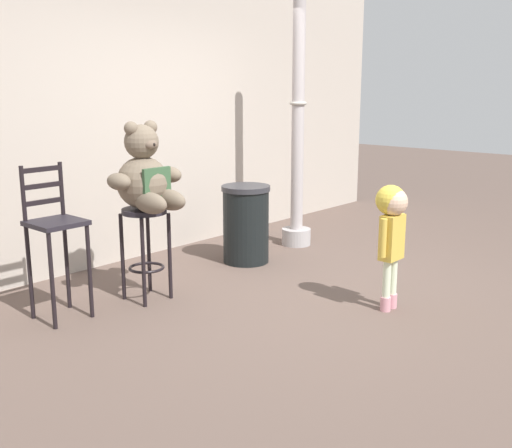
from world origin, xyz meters
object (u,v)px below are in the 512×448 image
trash_bin (246,224)px  bar_chair_empty (55,233)px  bar_stool_with_teddy (145,236)px  child_walking (392,220)px  lamppost (297,151)px  teddy_bear (145,177)px

trash_bin → bar_chair_empty: bar_chair_empty is taller
trash_bin → bar_stool_with_teddy: bearing=-174.5°
child_walking → bar_chair_empty: size_ratio=0.85×
bar_stool_with_teddy → child_walking: bearing=-55.4°
bar_stool_with_teddy → bar_chair_empty: size_ratio=0.65×
lamppost → bar_stool_with_teddy: bearing=-175.5°
child_walking → trash_bin: bearing=37.8°
teddy_bear → trash_bin: size_ratio=0.91×
child_walking → trash_bin: 1.79m
trash_bin → bar_chair_empty: bearing=178.8°
bar_chair_empty → lamppost: bearing=0.0°
child_walking → lamppost: size_ratio=0.37×
trash_bin → lamppost: bearing=2.9°
lamppost → bar_chair_empty: bearing=-180.0°
bar_stool_with_teddy → trash_bin: (1.35, 0.13, -0.15)m
child_walking → bar_chair_empty: bar_chair_empty is taller
teddy_bear → lamppost: size_ratio=0.26×
lamppost → bar_chair_empty: 2.95m
trash_bin → bar_chair_empty: 2.07m
teddy_bear → trash_bin: 1.50m
bar_stool_with_teddy → bar_chair_empty: bearing=166.2°
lamppost → bar_chair_empty: size_ratio=2.28×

